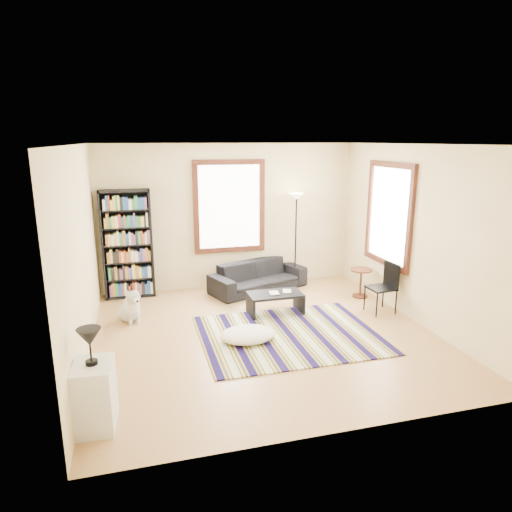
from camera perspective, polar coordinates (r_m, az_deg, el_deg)
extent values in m
cube|color=#B07550|center=(7.04, 1.08, -10.10)|extent=(5.00, 5.00, 0.10)
cube|color=white|center=(6.41, 1.21, 14.24)|extent=(5.00, 5.00, 0.10)
cube|color=beige|center=(9.00, -3.43, 4.98)|extent=(5.00, 0.10, 2.80)
cube|color=beige|center=(4.28, 10.79, -5.89)|extent=(5.00, 0.10, 2.80)
cube|color=beige|center=(6.36, -21.48, 0.05)|extent=(0.10, 5.00, 2.80)
cube|color=beige|center=(7.67, 19.76, 2.51)|extent=(0.10, 5.00, 2.80)
cube|color=white|center=(8.89, -3.34, 6.17)|extent=(1.20, 0.06, 1.60)
cube|color=white|center=(8.25, 16.29, 4.98)|extent=(0.06, 1.20, 1.60)
cube|color=#120B3B|center=(6.99, 4.17, -9.76)|extent=(2.65, 2.12, 0.02)
imported|color=black|center=(8.89, 0.28, -2.55)|extent=(1.36, 2.05, 0.56)
cube|color=black|center=(8.67, -15.77, 1.40)|extent=(0.90, 0.30, 2.00)
cube|color=black|center=(7.74, 2.41, -5.93)|extent=(0.94, 0.58, 0.36)
imported|color=beige|center=(7.65, 1.71, -4.67)|extent=(0.18, 0.23, 0.02)
imported|color=beige|center=(7.77, 3.37, -4.40)|extent=(0.19, 0.23, 0.01)
ellipsoid|color=white|center=(6.75, -1.04, -9.79)|extent=(0.92, 0.77, 0.20)
cylinder|color=#4E1D13|center=(8.72, 12.95, -3.31)|extent=(0.45, 0.45, 0.54)
cube|color=black|center=(8.00, 15.35, -3.89)|extent=(0.45, 0.44, 0.86)
cube|color=silver|center=(5.09, -19.49, -16.13)|extent=(0.42, 0.53, 0.70)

